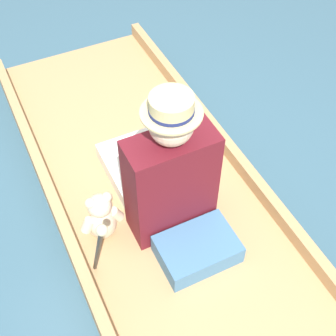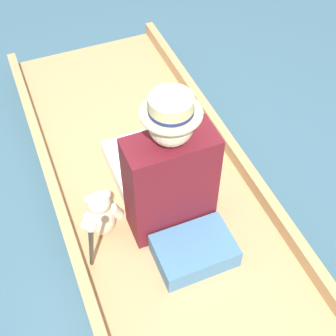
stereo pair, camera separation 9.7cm
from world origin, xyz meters
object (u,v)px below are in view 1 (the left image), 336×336
object	(u,v)px
seated_person	(163,173)
wine_glass	(199,147)
teddy_bear	(102,218)
walking_cane	(98,249)

from	to	relation	value
seated_person	wine_glass	xyz separation A→B (m)	(0.39, 0.29, -0.26)
teddy_bear	walking_cane	world-z (taller)	walking_cane
seated_person	teddy_bear	distance (m)	0.41
seated_person	walking_cane	bearing A→B (deg)	-144.62
seated_person	teddy_bear	world-z (taller)	seated_person
wine_glass	walking_cane	world-z (taller)	walking_cane
teddy_bear	wine_glass	size ratio (longest dim) A/B	3.65
wine_glass	seated_person	bearing A→B (deg)	-143.16
wine_glass	walking_cane	size ratio (longest dim) A/B	0.11
seated_person	wine_glass	distance (m)	0.55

